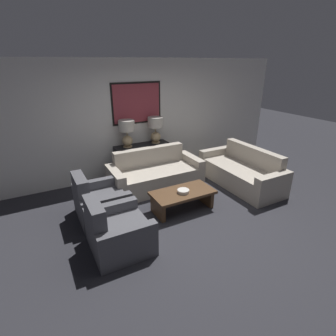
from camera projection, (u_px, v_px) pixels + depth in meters
The scene contains 11 objects.
ground_plane at pixel (194, 222), 4.54m from camera, with size 20.00×20.00×0.00m, color #28282D.
back_wall at pixel (137, 119), 6.07m from camera, with size 7.88×0.12×2.65m.
console_table at pixel (143, 161), 6.21m from camera, with size 1.28×0.39×0.78m.
table_lamp_left at pixel (127, 131), 5.76m from camera, with size 0.36×0.36×0.61m.
table_lamp_right at pixel (155, 127), 6.07m from camera, with size 0.36×0.36×0.61m.
couch_by_back_wall at pixel (155, 175), 5.70m from camera, with size 1.98×0.87×0.82m.
couch_by_side at pixel (242, 172), 5.83m from camera, with size 0.87×1.98×0.82m.
coffee_table at pixel (183, 196), 4.82m from camera, with size 1.15×0.59×0.37m.
decorative_bowl at pixel (183, 191), 4.73m from camera, with size 0.22×0.22×0.06m.
armchair_near_back_wall at pixel (100, 203), 4.60m from camera, with size 0.83×0.89×0.84m.
armchair_near_camera at pixel (117, 232), 3.81m from camera, with size 0.83×0.89×0.84m.
Camera 1 is at (-2.23, -3.17, 2.59)m, focal length 28.00 mm.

